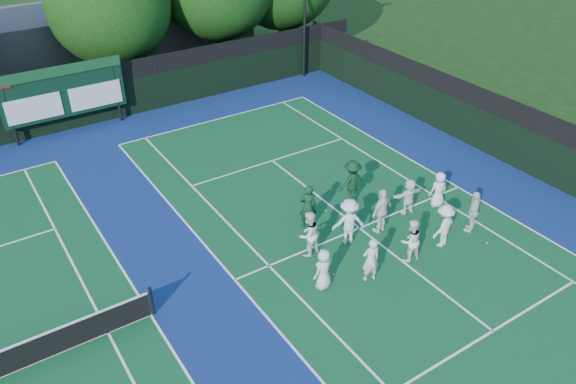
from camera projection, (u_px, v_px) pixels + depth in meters
ground at (376, 242)px, 20.99m from camera, size 120.00×120.00×0.00m
court_apron at (221, 286)px, 18.92m from camera, size 34.00×32.00×0.01m
near_court at (359, 228)px, 21.69m from camera, size 11.05×23.85×0.01m
back_fence at (84, 101)px, 28.80m from camera, size 34.00×0.08×3.00m
divider_fence_right at (518, 139)px, 25.13m from camera, size 0.08×32.00×3.00m
scoreboard at (63, 92)px, 27.59m from camera, size 6.00×0.21×3.55m
clubhouse at (109, 36)px, 35.96m from camera, size 18.00×6.00×4.00m
tree_c at (111, 6)px, 30.90m from camera, size 6.80×6.80×8.50m
tennis_ball_0 at (334, 274)px, 19.35m from camera, size 0.07×0.07×0.07m
tennis_ball_2 at (487, 243)px, 20.86m from camera, size 0.07×0.07×0.07m
tennis_ball_4 at (326, 211)px, 22.66m from camera, size 0.07×0.07×0.07m
tennis_ball_5 at (450, 216)px, 22.34m from camera, size 0.07×0.07×0.07m
player_front_0 at (323, 269)px, 18.48m from camera, size 0.83×0.64×1.52m
player_front_1 at (371, 260)px, 18.76m from camera, size 0.69×0.54×1.68m
player_front_2 at (411, 240)px, 19.67m from camera, size 0.88×0.73×1.67m
player_front_3 at (444, 226)px, 20.37m from camera, size 1.22×0.84×1.73m
player_front_4 at (473, 211)px, 21.14m from camera, size 1.10×0.80×1.73m
player_back_0 at (309, 234)px, 19.89m from camera, size 0.98×0.83×1.79m
player_back_1 at (349, 222)px, 20.47m from camera, size 1.37×1.08×1.86m
player_back_2 at (382, 211)px, 21.07m from camera, size 1.16×0.67×1.85m
player_back_3 at (409, 196)px, 22.23m from camera, size 1.45×0.59×1.52m
player_back_4 at (439, 190)px, 22.63m from camera, size 0.84×0.64×1.54m
coach_left at (308, 206)px, 21.33m from camera, size 0.79×0.67×1.85m
coach_right at (352, 182)px, 22.81m from camera, size 1.26×0.77×1.89m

